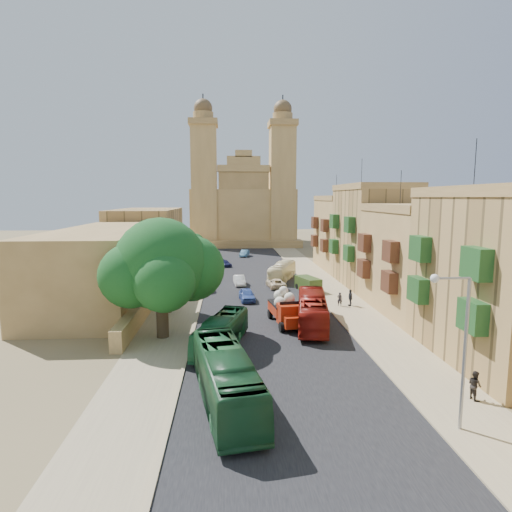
{
  "coord_description": "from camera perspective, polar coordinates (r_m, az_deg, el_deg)",
  "views": [
    {
      "loc": [
        -3.76,
        -32.14,
        11.96
      ],
      "look_at": [
        0.0,
        26.0,
        4.0
      ],
      "focal_mm": 30.0,
      "sensor_mm": 36.0,
      "label": 1
    }
  ],
  "objects": [
    {
      "name": "sidewalk_east",
      "position": [
        64.65,
        8.21,
        -2.96
      ],
      "size": [
        5.0,
        140.0,
        0.01
      ],
      "primitive_type": "cube",
      "color": "tan",
      "rests_on": "ground"
    },
    {
      "name": "bus_green_south",
      "position": [
        25.94,
        -4.07,
        -15.82
      ],
      "size": [
        4.6,
        11.65,
        3.16
      ],
      "primitive_type": "imported",
      "rotation": [
        0.0,
        0.0,
        0.18
      ],
      "color": "#1C4E29",
      "rests_on": "ground"
    },
    {
      "name": "street_tree_c",
      "position": [
        68.96,
        -8.86,
        0.53
      ],
      "size": [
        3.27,
        3.27,
        5.03
      ],
      "color": "#3B2D1D",
      "rests_on": "ground"
    },
    {
      "name": "pedestrian_b",
      "position": [
        29.6,
        27.15,
        -15.08
      ],
      "size": [
        0.78,
        0.94,
        1.77
      ],
      "primitive_type": "imported",
      "rotation": [
        0.0,
        0.0,
        1.71
      ],
      "color": "#282320",
      "rests_on": "ground"
    },
    {
      "name": "townhouse_d",
      "position": [
        74.05,
        11.77,
        3.12
      ],
      "size": [
        9.0,
        14.0,
        15.9
      ],
      "color": "#A9854C",
      "rests_on": "ground"
    },
    {
      "name": "townhouse_b",
      "position": [
        47.84,
        20.66,
        -0.29
      ],
      "size": [
        9.0,
        14.0,
        14.9
      ],
      "color": "#A9854C",
      "rests_on": "ground"
    },
    {
      "name": "street_tree_b",
      "position": [
        57.08,
        -9.94,
        -0.64
      ],
      "size": [
        3.61,
        3.61,
        5.55
      ],
      "color": "#3B2D1D",
      "rests_on": "ground"
    },
    {
      "name": "west_building_mid",
      "position": [
        77.77,
        -14.25,
        2.41
      ],
      "size": [
        10.0,
        22.0,
        10.0
      ],
      "primitive_type": "cube",
      "color": "tan",
      "rests_on": "ground"
    },
    {
      "name": "road_surface",
      "position": [
        63.39,
        -0.23,
        -3.09
      ],
      "size": [
        14.0,
        140.0,
        0.01
      ],
      "primitive_type": "cube",
      "color": "black",
      "rests_on": "ground"
    },
    {
      "name": "west_building_low",
      "position": [
        52.7,
        -19.34,
        -1.13
      ],
      "size": [
        10.0,
        28.0,
        8.4
      ],
      "primitive_type": "cube",
      "color": "olive",
      "rests_on": "ground"
    },
    {
      "name": "townhouse_c",
      "position": [
        60.66,
        15.3,
        2.73
      ],
      "size": [
        9.0,
        14.0,
        17.4
      ],
      "color": "tan",
      "rests_on": "ground"
    },
    {
      "name": "streetlamp",
      "position": [
        24.15,
        25.23,
        -9.23
      ],
      "size": [
        2.11,
        0.44,
        8.22
      ],
      "color": "gray",
      "rests_on": "ground"
    },
    {
      "name": "ficus_tree",
      "position": [
        37.05,
        -12.42,
        -1.49
      ],
      "size": [
        10.34,
        9.51,
        10.34
      ],
      "color": "#3B2D1D",
      "rests_on": "ground"
    },
    {
      "name": "church",
      "position": [
        110.84,
        -1.77,
        6.51
      ],
      "size": [
        28.0,
        22.5,
        36.3
      ],
      "color": "#A9854C",
      "rests_on": "ground"
    },
    {
      "name": "car_blue_b",
      "position": [
        87.55,
        -1.54,
        0.37
      ],
      "size": [
        2.31,
        4.28,
        1.34
      ],
      "primitive_type": "imported",
      "rotation": [
        0.0,
        0.0,
        -0.23
      ],
      "color": "teal",
      "rests_on": "ground"
    },
    {
      "name": "car_blue_a",
      "position": [
        50.13,
        -1.21,
        -5.19
      ],
      "size": [
        2.01,
        4.27,
        1.41
      ],
      "primitive_type": "imported",
      "rotation": [
        0.0,
        0.0,
        0.08
      ],
      "color": "#3D5AA8",
      "rests_on": "ground"
    },
    {
      "name": "bus_cream_east",
      "position": [
        62.57,
        3.52,
        -2.07
      ],
      "size": [
        5.21,
        9.3,
        2.54
      ],
      "primitive_type": "imported",
      "rotation": [
        0.0,
        0.0,
        2.78
      ],
      "color": "#FAEAB9",
      "rests_on": "ground"
    },
    {
      "name": "car_cream",
      "position": [
        57.34,
        2.66,
        -3.63
      ],
      "size": [
        2.56,
        4.68,
        1.25
      ],
      "primitive_type": "imported",
      "rotation": [
        0.0,
        0.0,
        3.25
      ],
      "color": "beige",
      "rests_on": "ground"
    },
    {
      "name": "street_tree_a",
      "position": [
        45.33,
        -11.56,
        -2.8
      ],
      "size": [
        3.65,
        3.65,
        5.61
      ],
      "color": "#3B2D1D",
      "rests_on": "ground"
    },
    {
      "name": "bus_green_north",
      "position": [
        34.82,
        -4.63,
        -10.11
      ],
      "size": [
        4.67,
        9.41,
        2.56
      ],
      "primitive_type": "imported",
      "rotation": [
        0.0,
        0.0,
        -0.29
      ],
      "color": "#1B6133",
      "rests_on": "ground"
    },
    {
      "name": "ground",
      "position": [
        34.5,
        2.86,
        -12.51
      ],
      "size": [
        260.0,
        260.0,
        0.0
      ],
      "primitive_type": "plane",
      "color": "brown"
    },
    {
      "name": "car_white_b",
      "position": [
        70.18,
        3.06,
        -1.53
      ],
      "size": [
        2.83,
        3.91,
        1.24
      ],
      "primitive_type": "imported",
      "rotation": [
        0.0,
        0.0,
        3.57
      ],
      "color": "white",
      "rests_on": "ground"
    },
    {
      "name": "bus_red_east",
      "position": [
        40.6,
        7.51,
        -7.21
      ],
      "size": [
        4.31,
        11.06,
        3.01
      ],
      "primitive_type": "imported",
      "rotation": [
        0.0,
        0.0,
        2.97
      ],
      "color": "maroon",
      "rests_on": "ground"
    },
    {
      "name": "kerb_east",
      "position": [
        64.18,
        6.02,
        -2.95
      ],
      "size": [
        0.25,
        140.0,
        0.12
      ],
      "primitive_type": "cube",
      "color": "tan",
      "rests_on": "ground"
    },
    {
      "name": "red_truck",
      "position": [
        40.9,
        4.02,
        -7.0
      ],
      "size": [
        3.09,
        6.24,
        3.51
      ],
      "color": "#AC270D",
      "rests_on": "ground"
    },
    {
      "name": "pedestrian_a",
      "position": [
        48.66,
        11.1,
        -5.66
      ],
      "size": [
        0.65,
        0.54,
        1.54
      ],
      "primitive_type": "imported",
      "rotation": [
        0.0,
        0.0,
        2.8
      ],
      "color": "#252228",
      "rests_on": "ground"
    },
    {
      "name": "pedestrian_c",
      "position": [
        48.87,
        12.45,
        -5.45
      ],
      "size": [
        0.51,
        1.12,
        1.87
      ],
      "primitive_type": "imported",
      "rotation": [
        0.0,
        0.0,
        4.77
      ],
      "color": "#323339",
      "rests_on": "ground"
    },
    {
      "name": "sidewalk_west",
      "position": [
        63.54,
        -8.83,
        -3.16
      ],
      "size": [
        5.0,
        140.0,
        0.01
      ],
      "primitive_type": "cube",
      "color": "tan",
      "rests_on": "ground"
    },
    {
      "name": "car_dkblue",
      "position": [
        75.13,
        -4.21,
        -0.98
      ],
      "size": [
        2.9,
        4.11,
        1.1
      ],
      "primitive_type": "imported",
      "rotation": [
        0.0,
        0.0,
        0.4
      ],
      "color": "#181C47",
      "rests_on": "ground"
    },
    {
      "name": "olive_pickup",
      "position": [
        55.9,
        6.97,
        -3.74
      ],
      "size": [
        3.01,
        4.58,
        1.74
      ],
      "color": "#334B1C",
      "rests_on": "ground"
    },
    {
      "name": "kerb_west",
      "position": [
        63.35,
        -6.58,
        -3.1
      ],
      "size": [
        0.25,
        140.0,
        0.12
      ],
      "primitive_type": "cube",
      "color": "tan",
      "rests_on": "ground"
    },
    {
      "name": "car_white_a",
      "position": [
        59.07,
        -2.22,
        -3.26
      ],
      "size": [
        1.72,
        4.09,
        1.31
      ],
      "primitive_type": "imported",
      "rotation": [
        0.0,
        0.0,
        0.08
      ],
      "color": "white",
      "rests_on": "ground"
    },
    {
      "name": "townhouse_a",
      "position": [
        35.62,
        29.99,
        -2.24
      ],
      "size": [
        9.0,
        14.0,
        16.4
      ],
      "color": "tan",
      "rests_on": "ground"
    },
    {
      "name": "street_tree_d",
      "position": [
        80.82,
        -8.11,
        1.75
      ],
      "size": [
        3.48,
        3.48,
        5.35
      ],
      "color": "#3B2D1D",
      "rests_on": "ground"
    },
    {
      "name": "west_wall",
      "position": [
        54.01,
        -12.97,
        -4.24
      ],
      "size": [
        1.0,
        40.0,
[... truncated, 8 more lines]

